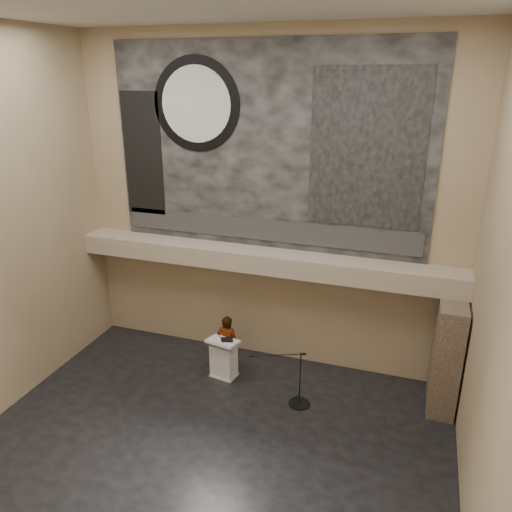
% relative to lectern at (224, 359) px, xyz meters
% --- Properties ---
extents(floor, '(10.00, 10.00, 0.00)m').
position_rel_lectern_xyz_m(floor, '(0.64, -2.52, -0.55)').
color(floor, black).
rests_on(floor, ground).
extents(wall_back, '(10.00, 0.02, 8.50)m').
position_rel_lectern_xyz_m(wall_back, '(0.64, 1.48, 3.70)').
color(wall_back, '#907B5B').
rests_on(wall_back, floor).
extents(wall_front, '(10.00, 0.02, 8.50)m').
position_rel_lectern_xyz_m(wall_front, '(0.64, -6.52, 3.70)').
color(wall_front, '#907B5B').
rests_on(wall_front, floor).
extents(wall_right, '(0.02, 8.00, 8.50)m').
position_rel_lectern_xyz_m(wall_right, '(5.64, -2.52, 3.70)').
color(wall_right, '#907B5B').
rests_on(wall_right, floor).
extents(soffit, '(10.00, 0.80, 0.50)m').
position_rel_lectern_xyz_m(soffit, '(0.64, 1.08, 2.40)').
color(soffit, gray).
rests_on(soffit, wall_back).
extents(sprinkler_left, '(0.04, 0.04, 0.06)m').
position_rel_lectern_xyz_m(sprinkler_left, '(-0.96, 1.03, 2.12)').
color(sprinkler_left, '#B2893D').
rests_on(sprinkler_left, soffit).
extents(sprinkler_right, '(0.04, 0.04, 0.06)m').
position_rel_lectern_xyz_m(sprinkler_right, '(2.54, 1.03, 2.12)').
color(sprinkler_right, '#B2893D').
rests_on(sprinkler_right, soffit).
extents(banner, '(8.00, 0.05, 5.00)m').
position_rel_lectern_xyz_m(banner, '(0.64, 1.45, 5.15)').
color(banner, black).
rests_on(banner, wall_back).
extents(banner_text_strip, '(7.76, 0.02, 0.55)m').
position_rel_lectern_xyz_m(banner_text_strip, '(0.64, 1.41, 3.10)').
color(banner_text_strip, '#2A2A2A').
rests_on(banner_text_strip, banner).
extents(banner_clock_rim, '(2.30, 0.02, 2.30)m').
position_rel_lectern_xyz_m(banner_clock_rim, '(-1.16, 1.41, 6.15)').
color(banner_clock_rim, black).
rests_on(banner_clock_rim, banner).
extents(banner_clock_face, '(1.84, 0.02, 1.84)m').
position_rel_lectern_xyz_m(banner_clock_face, '(-1.16, 1.39, 6.15)').
color(banner_clock_face, silver).
rests_on(banner_clock_face, banner).
extents(banner_building_print, '(2.60, 0.02, 3.60)m').
position_rel_lectern_xyz_m(banner_building_print, '(3.04, 1.41, 5.25)').
color(banner_building_print, black).
rests_on(banner_building_print, banner).
extents(banner_brick_print, '(1.10, 0.02, 3.20)m').
position_rel_lectern_xyz_m(banner_brick_print, '(-2.76, 1.41, 4.85)').
color(banner_brick_print, black).
rests_on(banner_brick_print, banner).
extents(stone_pier, '(0.60, 1.40, 2.70)m').
position_rel_lectern_xyz_m(stone_pier, '(5.29, 0.63, 0.80)').
color(stone_pier, '#45362A').
rests_on(stone_pier, floor).
extents(lectern, '(0.85, 0.66, 1.14)m').
position_rel_lectern_xyz_m(lectern, '(0.00, 0.00, 0.00)').
color(lectern, silver).
rests_on(lectern, floor).
extents(binder, '(0.36, 0.33, 0.04)m').
position_rel_lectern_xyz_m(binder, '(0.10, 0.01, 0.56)').
color(binder, black).
rests_on(binder, lectern).
extents(papers, '(0.26, 0.31, 0.00)m').
position_rel_lectern_xyz_m(papers, '(-0.09, -0.04, 0.55)').
color(papers, white).
rests_on(papers, lectern).
extents(speaker_person, '(0.61, 0.43, 1.60)m').
position_rel_lectern_xyz_m(speaker_person, '(-0.02, 0.32, 0.25)').
color(speaker_person, beige).
rests_on(speaker_person, floor).
extents(mic_stand, '(1.36, 0.74, 1.41)m').
position_rel_lectern_xyz_m(mic_stand, '(2.08, -0.47, -0.35)').
color(mic_stand, black).
rests_on(mic_stand, floor).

